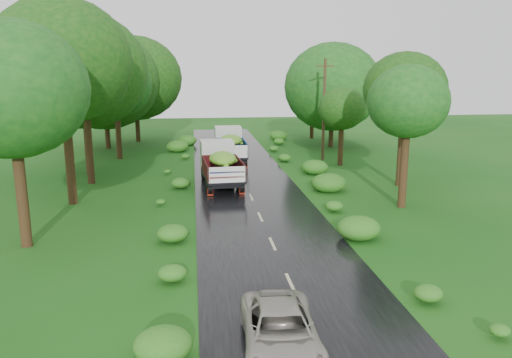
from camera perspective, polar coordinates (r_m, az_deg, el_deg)
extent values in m
plane|color=#10480F|center=(18.02, 3.93, -11.77)|extent=(120.00, 120.00, 0.00)
cube|color=black|center=(22.59, 1.50, -6.57)|extent=(6.50, 80.00, 0.02)
cube|color=#BFB78C|center=(14.54, 7.09, -18.11)|extent=(0.12, 1.60, 0.00)
cube|color=#BFB78C|center=(18.01, 3.93, -11.71)|extent=(0.12, 1.60, 0.00)
cube|color=#BFB78C|center=(21.66, 1.90, -7.40)|extent=(0.12, 1.60, 0.00)
cube|color=#BFB78C|center=(25.41, 0.48, -4.34)|extent=(0.12, 1.60, 0.00)
cube|color=#BFB78C|center=(29.23, -0.56, -2.07)|extent=(0.12, 1.60, 0.00)
cube|color=#BFB78C|center=(33.09, -1.35, -0.33)|extent=(0.12, 1.60, 0.00)
cube|color=#BFB78C|center=(36.99, -1.98, 1.05)|extent=(0.12, 1.60, 0.00)
cube|color=#BFB78C|center=(40.90, -2.49, 2.16)|extent=(0.12, 1.60, 0.00)
cube|color=#BFB78C|center=(44.83, -2.91, 3.08)|extent=(0.12, 1.60, 0.00)
cube|color=#BFB78C|center=(48.77, -3.27, 3.85)|extent=(0.12, 1.60, 0.00)
cube|color=#BFB78C|center=(52.71, -3.57, 4.51)|extent=(0.12, 1.60, 0.00)
cube|color=#BFB78C|center=(56.67, -3.83, 5.07)|extent=(0.12, 1.60, 0.00)
cube|color=black|center=(31.95, -4.02, 0.30)|extent=(2.04, 5.61, 0.27)
cylinder|color=black|center=(33.84, -6.02, 0.70)|extent=(0.34, 0.99, 0.98)
cylinder|color=black|center=(34.04, -2.84, 0.83)|extent=(0.34, 0.99, 0.98)
cylinder|color=black|center=(30.67, -5.50, -0.53)|extent=(0.34, 0.99, 0.98)
cylinder|color=black|center=(30.89, -1.99, -0.38)|extent=(0.34, 0.99, 0.98)
cylinder|color=black|center=(29.70, -5.31, -0.96)|extent=(0.34, 0.99, 0.98)
cylinder|color=black|center=(29.93, -1.70, -0.80)|extent=(0.34, 0.99, 0.98)
cube|color=maroon|center=(29.43, -5.24, -1.52)|extent=(0.33, 0.06, 0.44)
cube|color=maroon|center=(29.66, -1.59, -1.35)|extent=(0.33, 0.06, 0.44)
cube|color=silver|center=(33.89, -4.50, 2.84)|extent=(2.27, 1.99, 1.86)
cube|color=black|center=(30.91, -3.80, 0.29)|extent=(2.51, 4.34, 0.16)
cube|color=#460C11|center=(30.69, -5.83, 1.20)|extent=(0.35, 4.20, 0.93)
cube|color=#460C11|center=(30.94, -1.82, 1.36)|extent=(0.35, 4.20, 0.93)
cube|color=#460C11|center=(32.81, -4.26, 1.98)|extent=(2.25, 0.22, 0.93)
cube|color=silver|center=(28.79, -3.31, 0.49)|extent=(2.25, 0.22, 0.93)
ellipsoid|color=#38951B|center=(30.69, -3.83, 2.35)|extent=(2.11, 3.65, 0.98)
cube|color=black|center=(39.86, -2.97, 2.78)|extent=(1.69, 5.52, 0.27)
cylinder|color=black|center=(41.80, -4.47, 3.02)|extent=(0.27, 0.98, 0.98)
cylinder|color=black|center=(41.93, -1.87, 3.08)|extent=(0.27, 0.98, 0.98)
cylinder|color=black|center=(38.60, -4.23, 2.22)|extent=(0.27, 0.98, 0.98)
cylinder|color=black|center=(38.74, -1.42, 2.29)|extent=(0.27, 0.98, 0.98)
cylinder|color=black|center=(37.61, -4.15, 1.94)|extent=(0.27, 0.98, 0.98)
cylinder|color=black|center=(37.76, -1.27, 2.02)|extent=(0.27, 0.98, 0.98)
cube|color=maroon|center=(37.32, -4.12, 1.53)|extent=(0.33, 0.04, 0.44)
cube|color=maroon|center=(37.47, -1.21, 1.60)|extent=(0.33, 0.04, 0.44)
cube|color=silver|center=(41.87, -3.21, 4.73)|extent=(2.16, 1.86, 1.86)
cube|color=black|center=(38.81, -2.86, 2.84)|extent=(2.26, 4.21, 0.16)
cube|color=navy|center=(38.66, -4.47, 3.59)|extent=(0.08, 4.21, 0.93)
cube|color=navy|center=(38.82, -1.26, 3.67)|extent=(0.08, 4.21, 0.93)
cube|color=navy|center=(40.76, -3.09, 4.08)|extent=(2.25, 0.08, 0.93)
cube|color=silver|center=(36.69, -2.62, 3.13)|extent=(2.25, 0.08, 0.93)
ellipsoid|color=#38951B|center=(38.64, -2.87, 4.49)|extent=(1.89, 3.54, 0.98)
imported|color=#A69F93|center=(13.79, 2.83, -17.01)|extent=(2.22, 4.41, 1.20)
cylinder|color=#382616|center=(40.96, 7.77, 7.81)|extent=(0.25, 0.25, 8.16)
cube|color=#382616|center=(40.82, 7.92, 12.67)|extent=(1.43, 0.25, 0.10)
cylinder|color=black|center=(22.64, -25.54, 2.01)|extent=(0.46, 0.46, 7.50)
ellipsoid|color=#0C4110|center=(22.35, -26.24, 9.21)|extent=(3.51, 3.51, 3.16)
cylinder|color=black|center=(28.96, -20.82, 5.85)|extent=(0.49, 0.49, 8.86)
ellipsoid|color=#0C4110|center=(28.81, -21.35, 12.51)|extent=(3.84, 3.84, 3.45)
cylinder|color=black|center=(33.88, -18.70, 5.71)|extent=(0.46, 0.46, 7.49)
ellipsoid|color=#0C4110|center=(33.69, -19.04, 10.51)|extent=(3.29, 3.29, 2.96)
cylinder|color=black|center=(36.89, -18.87, 6.78)|extent=(0.48, 0.48, 8.23)
ellipsoid|color=#0C4110|center=(36.74, -19.22, 11.63)|extent=(4.21, 4.21, 3.79)
cylinder|color=black|center=(42.78, -15.56, 6.85)|extent=(0.45, 0.45, 6.95)
ellipsoid|color=#0C4110|center=(42.62, -15.77, 10.38)|extent=(3.44, 3.44, 3.09)
cylinder|color=black|center=(48.63, -16.78, 7.54)|extent=(0.45, 0.45, 7.15)
ellipsoid|color=#0C4110|center=(48.49, -16.98, 10.73)|extent=(4.47, 4.47, 4.02)
cylinder|color=black|center=(52.48, -13.49, 8.12)|extent=(0.45, 0.45, 7.26)
ellipsoid|color=#0C4110|center=(52.35, -13.65, 11.12)|extent=(4.31, 4.31, 3.88)
cylinder|color=black|center=(27.71, 16.67, 3.40)|extent=(0.44, 0.44, 6.49)
ellipsoid|color=#124B17|center=(27.45, 17.00, 8.48)|extent=(2.92, 2.92, 2.63)
cylinder|color=black|center=(32.90, 16.38, 5.19)|extent=(0.45, 0.45, 6.94)
ellipsoid|color=#124B17|center=(32.69, 16.67, 9.78)|extent=(3.21, 3.21, 2.89)
cylinder|color=black|center=(39.01, 9.70, 5.16)|extent=(0.40, 0.40, 4.99)
ellipsoid|color=#124B17|center=(38.82, 9.81, 7.94)|extent=(2.68, 2.68, 2.42)
cylinder|color=black|center=(47.98, 8.65, 7.44)|extent=(0.43, 0.43, 6.45)
ellipsoid|color=#124B17|center=(47.83, 8.75, 10.37)|extent=(4.27, 4.27, 3.84)
cylinder|color=black|center=(53.87, 6.43, 7.59)|extent=(0.41, 0.41, 5.57)
ellipsoid|color=#124B17|center=(53.73, 6.49, 9.84)|extent=(3.26, 3.26, 2.93)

